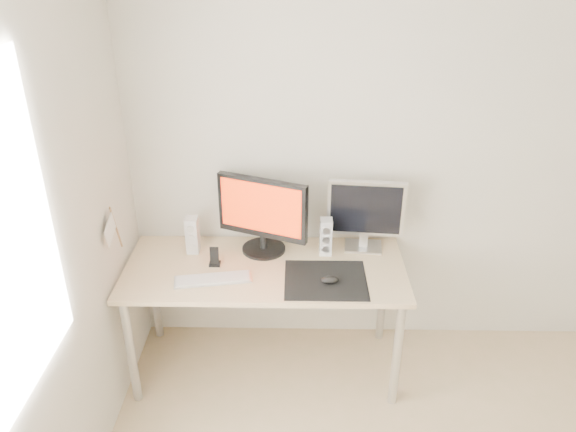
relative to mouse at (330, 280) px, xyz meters
name	(u,v)px	position (x,y,z in m)	size (l,w,h in m)	color
wall_back	(425,159)	(0.57, 0.53, 0.50)	(3.50, 3.50, 0.00)	white
mousepad	(326,280)	(-0.02, 0.03, -0.02)	(0.45, 0.40, 0.00)	black
mouse	(330,280)	(0.00, 0.00, 0.00)	(0.10, 0.06, 0.04)	black
desk	(265,278)	(-0.36, 0.16, -0.10)	(1.60, 0.70, 0.73)	#D1B587
main_monitor	(262,213)	(-0.38, 0.34, 0.23)	(0.53, 0.34, 0.47)	black
second_monitor	(365,212)	(0.22, 0.39, 0.22)	(0.45, 0.18, 0.43)	silver
speaker_left	(192,235)	(-0.80, 0.33, 0.09)	(0.07, 0.09, 0.22)	silver
speaker_right	(326,237)	(-0.01, 0.32, 0.09)	(0.07, 0.09, 0.22)	silver
keyboard	(213,279)	(-0.64, 0.02, -0.01)	(0.43, 0.19, 0.02)	silver
phone_dock	(215,260)	(-0.65, 0.18, 0.01)	(0.06, 0.06, 0.12)	black
pennant	(112,228)	(-1.15, 0.02, 0.30)	(0.01, 0.23, 0.29)	#A57F54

